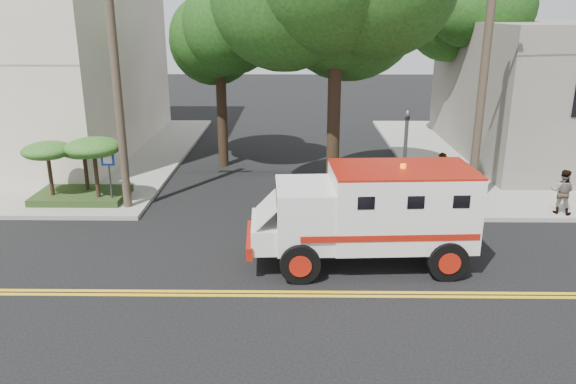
{
  "coord_description": "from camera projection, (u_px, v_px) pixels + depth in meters",
  "views": [
    {
      "loc": [
        0.19,
        -12.31,
        6.62
      ],
      "look_at": [
        -0.0,
        3.19,
        1.6
      ],
      "focal_mm": 35.0,
      "sensor_mm": 36.0,
      "label": 1
    }
  ],
  "objects": [
    {
      "name": "accessibility_sign",
      "position": [
        109.0,
        171.0,
        19.27
      ],
      "size": [
        0.45,
        0.1,
        2.02
      ],
      "color": "#3F3F42",
      "rests_on": "ground"
    },
    {
      "name": "palm_planter",
      "position": [
        77.0,
        160.0,
        19.63
      ],
      "size": [
        3.52,
        2.63,
        2.36
      ],
      "color": "#1E3314",
      "rests_on": "sidewalk_nw"
    },
    {
      "name": "pedestrian_b",
      "position": [
        562.0,
        192.0,
        18.59
      ],
      "size": [
        0.92,
        0.86,
        1.51
      ],
      "primitive_type": "imported",
      "rotation": [
        0.0,
        0.0,
        2.62
      ],
      "color": "gray",
      "rests_on": "sidewalk_ne"
    },
    {
      "name": "armored_truck",
      "position": [
        372.0,
        210.0,
        14.96
      ],
      "size": [
        6.07,
        2.69,
        2.71
      ],
      "rotation": [
        0.0,
        0.0,
        0.05
      ],
      "color": "silver",
      "rests_on": "ground"
    },
    {
      "name": "tree_left",
      "position": [
        226.0,
        33.0,
        23.23
      ],
      "size": [
        4.48,
        4.2,
        7.7
      ],
      "color": "black",
      "rests_on": "ground"
    },
    {
      "name": "utility_pole_left",
      "position": [
        116.0,
        79.0,
        18.14
      ],
      "size": [
        0.28,
        0.28,
        9.0
      ],
      "primitive_type": "cylinder",
      "color": "#382D23",
      "rests_on": "ground"
    },
    {
      "name": "utility_pole_right",
      "position": [
        483.0,
        79.0,
        18.19
      ],
      "size": [
        0.28,
        0.28,
        9.0
      ],
      "primitive_type": "cylinder",
      "color": "#382D23",
      "rests_on": "ground"
    },
    {
      "name": "traffic_signal",
      "position": [
        405.0,
        152.0,
        18.35
      ],
      "size": [
        0.15,
        0.18,
        3.6
      ],
      "color": "#3F3F42",
      "rests_on": "ground"
    },
    {
      "name": "pedestrian_a",
      "position": [
        440.0,
        174.0,
        20.41
      ],
      "size": [
        0.62,
        0.44,
        1.61
      ],
      "primitive_type": "imported",
      "rotation": [
        0.0,
        0.0,
        3.23
      ],
      "color": "gray",
      "rests_on": "sidewalk_ne"
    },
    {
      "name": "tree_right",
      "position": [
        476.0,
        22.0,
        26.77
      ],
      "size": [
        4.8,
        4.5,
        8.2
      ],
      "color": "black",
      "rests_on": "ground"
    },
    {
      "name": "sidewalk_nw",
      "position": [
        8.0,
        155.0,
        26.73
      ],
      "size": [
        17.0,
        17.0,
        0.15
      ],
      "primitive_type": "cube",
      "color": "gray",
      "rests_on": "ground"
    },
    {
      "name": "ground",
      "position": [
        287.0,
        294.0,
        13.75
      ],
      "size": [
        100.0,
        100.0,
        0.0
      ],
      "primitive_type": "plane",
      "color": "black",
      "rests_on": "ground"
    }
  ]
}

